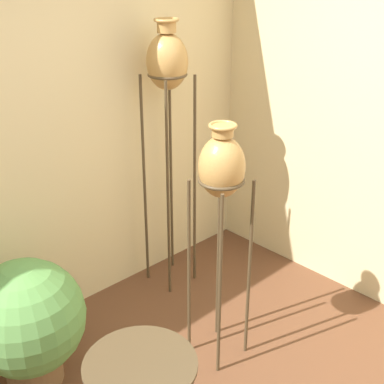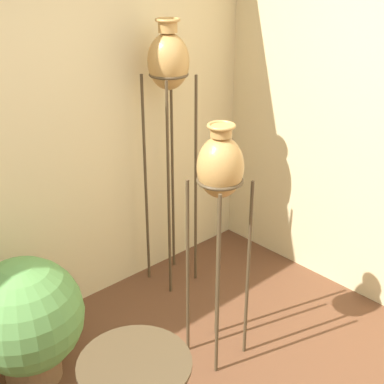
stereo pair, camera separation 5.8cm
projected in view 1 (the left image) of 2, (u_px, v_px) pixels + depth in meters
name	position (u px, v px, depth m)	size (l,w,h in m)	color
wall_back	(28.00, 125.00, 3.14)	(7.47, 0.06, 2.70)	beige
vase_stand_tall	(167.00, 71.00, 3.42)	(0.27, 0.27, 1.90)	#473823
vase_stand_medium	(222.00, 174.00, 2.85)	(0.27, 0.27, 1.48)	#473823
potted_plant	(27.00, 321.00, 2.96)	(0.66, 0.66, 0.77)	brown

